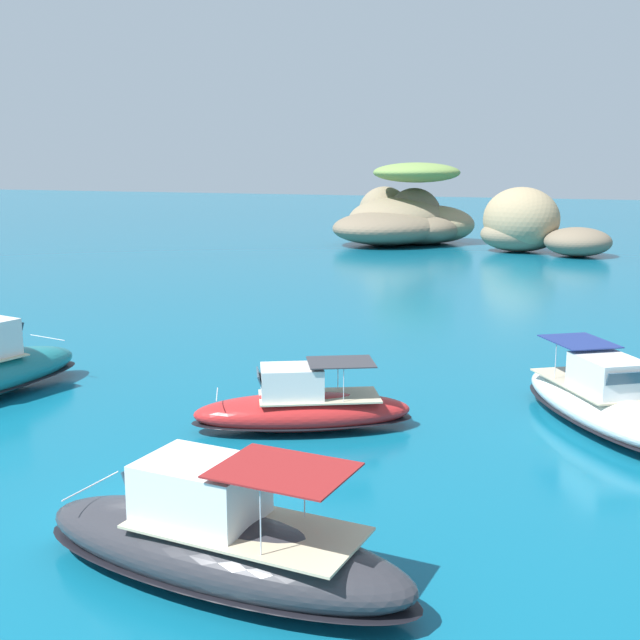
{
  "coord_description": "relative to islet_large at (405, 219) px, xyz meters",
  "views": [
    {
      "loc": [
        11.8,
        -16.86,
        9.41
      ],
      "look_at": [
        -0.89,
        14.18,
        2.76
      ],
      "focal_mm": 44.89,
      "sensor_mm": 36.0,
      "label": 1
    }
  ],
  "objects": [
    {
      "name": "ground_plane",
      "position": [
        14.55,
        -73.95,
        -2.83
      ],
      "size": [
        400.0,
        400.0,
        0.0
      ],
      "primitive_type": "plane",
      "color": "#0C5B7A"
    },
    {
      "name": "motorboat_red",
      "position": [
        15.43,
        -65.8,
        -2.04
      ],
      "size": [
        8.09,
        5.79,
        2.48
      ],
      "color": "red",
      "rests_on": "ground"
    },
    {
      "name": "islet_small",
      "position": [
        14.89,
        -4.33,
        -0.17
      ],
      "size": [
        15.85,
        12.04,
        6.81
      ],
      "color": "#9E8966",
      "rests_on": "ground"
    },
    {
      "name": "islet_large",
      "position": [
        0.0,
        0.0,
        0.0
      ],
      "size": [
        18.17,
        18.65,
        9.33
      ],
      "color": "#9E8966",
      "rests_on": "ground"
    },
    {
      "name": "motorboat_charcoal",
      "position": [
        17.89,
        -76.2,
        -1.87
      ],
      "size": [
        9.78,
        3.46,
        3.01
      ],
      "color": "#2D2D33",
      "rests_on": "ground"
    },
    {
      "name": "motorboat_white",
      "position": [
        25.21,
        -61.42,
        -1.93
      ],
      "size": [
        7.38,
        8.96,
        2.83
      ],
      "color": "white",
      "rests_on": "ground"
    }
  ]
}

